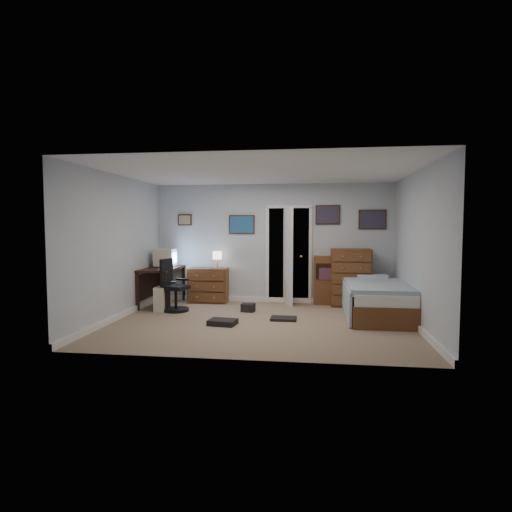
{
  "coord_description": "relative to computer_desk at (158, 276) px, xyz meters",
  "views": [
    {
      "loc": [
        0.86,
        -7.0,
        1.61
      ],
      "look_at": [
        -0.12,
        0.3,
        1.1
      ],
      "focal_mm": 30.0,
      "sensor_mm": 36.0,
      "label": 1
    }
  ],
  "objects": [
    {
      "name": "wall_posters",
      "position": [
        2.86,
        0.63,
        1.15
      ],
      "size": [
        4.38,
        0.04,
        0.6
      ],
      "color": "#331E11",
      "rests_on": "floor"
    },
    {
      "name": "pc_tower",
      "position": [
        0.29,
        -0.55,
        -0.36
      ],
      "size": [
        0.22,
        0.43,
        0.46
      ],
      "rotation": [
        0.0,
        0.0,
        0.01
      ],
      "color": "beige",
      "rests_on": "floor"
    },
    {
      "name": "crt_monitor",
      "position": [
        0.11,
        0.15,
        0.37
      ],
      "size": [
        0.41,
        0.38,
        0.37
      ],
      "rotation": [
        0.0,
        0.0,
        0.01
      ],
      "color": "beige",
      "rests_on": "computer_desk"
    },
    {
      "name": "office_chair",
      "position": [
        0.52,
        -0.57,
        -0.21
      ],
      "size": [
        0.58,
        0.58,
        1.0
      ],
      "rotation": [
        0.0,
        0.0,
        -0.24
      ],
      "color": "black",
      "rests_on": "floor"
    },
    {
      "name": "media_stack",
      "position": [
        -0.03,
        0.92,
        -0.23
      ],
      "size": [
        0.15,
        0.15,
        0.73
      ],
      "primitive_type": "cube",
      "rotation": [
        0.0,
        0.0,
        0.01
      ],
      "color": "maroon",
      "rests_on": "floor"
    },
    {
      "name": "floor_clutter",
      "position": [
        1.99,
        -1.14,
        -0.55
      ],
      "size": [
        1.43,
        1.43,
        0.15
      ],
      "rotation": [
        0.0,
        0.0,
        0.19
      ],
      "color": "black",
      "rests_on": "floor"
    },
    {
      "name": "low_dresser",
      "position": [
        0.95,
        0.43,
        -0.23
      ],
      "size": [
        0.84,
        0.44,
        0.73
      ],
      "primitive_type": "cube",
      "rotation": [
        0.0,
        0.0,
        0.04
      ],
      "color": "brown",
      "rests_on": "floor"
    },
    {
      "name": "keyboard",
      "position": [
        0.27,
        -0.35,
        0.19
      ],
      "size": [
        0.16,
        0.41,
        0.02
      ],
      "primitive_type": "cube",
      "rotation": [
        0.0,
        0.0,
        0.01
      ],
      "color": "beige",
      "rests_on": "computer_desk"
    },
    {
      "name": "headboard_bookcase",
      "position": [
        3.72,
        0.51,
        -0.06
      ],
      "size": [
        1.13,
        0.34,
        1.0
      ],
      "rotation": [
        0.0,
        0.0,
        -0.05
      ],
      "color": "brown",
      "rests_on": "floor"
    },
    {
      "name": "floor",
      "position": [
        2.29,
        -1.35,
        -0.6
      ],
      "size": [
        5.0,
        4.0,
        0.02
      ],
      "primitive_type": "cube",
      "color": "gray",
      "rests_on": "ground"
    },
    {
      "name": "doorway",
      "position": [
        2.64,
        0.92,
        0.41
      ],
      "size": [
        0.96,
        1.12,
        2.05
      ],
      "color": "black",
      "rests_on": "floor"
    },
    {
      "name": "bed",
      "position": [
        4.28,
        -0.62,
        -0.28
      ],
      "size": [
        1.11,
        2.05,
        0.67
      ],
      "rotation": [
        0.0,
        0.0,
        -0.0
      ],
      "color": "brown",
      "rests_on": "floor"
    },
    {
      "name": "computer_desk",
      "position": [
        0.0,
        0.0,
        0.0
      ],
      "size": [
        0.63,
        1.34,
        0.77
      ],
      "rotation": [
        0.0,
        0.0,
        0.01
      ],
      "color": "black",
      "rests_on": "floor"
    },
    {
      "name": "table_lamp",
      "position": [
        1.15,
        0.43,
        0.4
      ],
      "size": [
        0.19,
        0.19,
        0.36
      ],
      "rotation": [
        0.0,
        0.0,
        0.04
      ],
      "color": "gold",
      "rests_on": "low_dresser"
    },
    {
      "name": "tall_dresser",
      "position": [
        3.91,
        0.4,
        -0.01
      ],
      "size": [
        0.79,
        0.47,
        1.16
      ],
      "primitive_type": "cube",
      "rotation": [
        0.0,
        0.0,
        0.01
      ],
      "color": "brown",
      "rests_on": "floor"
    }
  ]
}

